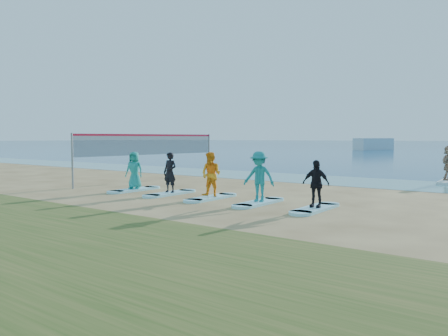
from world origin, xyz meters
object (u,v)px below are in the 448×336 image
Objects in this scene: surfboard_1 at (170,193)px; student_3 at (259,176)px; surfboard_0 at (135,190)px; student_0 at (134,170)px; student_2 at (211,174)px; surfboard_4 at (315,209)px; student_1 at (170,172)px; student_4 at (316,184)px; volleyball_net at (151,145)px; paddleboard at (448,181)px; boat_offshore_a at (374,150)px; surfboard_2 at (211,198)px; surfboard_3 at (259,203)px.

student_3 is at bearing 0.00° from surfboard_1.
student_0 is at bearing 0.00° from surfboard_0.
surfboard_4 is at bearing -5.52° from student_2.
student_1 is (0.00, 0.00, 0.85)m from surfboard_1.
volleyball_net is at bearing 160.00° from student_4.
paddleboard is at bearing 28.79° from student_0.
paddleboard is at bearing 81.21° from surfboard_4.
boat_offshore_a is at bearing 106.21° from surfboard_4.
paddleboard is 14.45m from surfboard_1.
surfboard_0 is (2.45, -3.34, -1.86)m from volleyball_net.
student_1 is 0.73× the size of surfboard_2.
surfboard_1 is at bearing 180.00° from surfboard_4.
boat_offshore_a is 71.06m from surfboard_3.
paddleboard is at bearing -51.41° from boat_offshore_a.
student_1 reaches higher than student_0.
volleyball_net is 0.99× the size of boat_offshore_a.
student_3 reaches higher than student_0.
student_2 is at bearing -59.50° from boat_offshore_a.
student_0 is at bearing 180.00° from surfboard_3.
surfboard_2 is at bearing 0.00° from surfboard_1.
volleyball_net is 5.94m from surfboard_1.
student_3 is (4.21, 0.00, 0.91)m from surfboard_1.
student_1 is at bearing 0.00° from surfboard_1.
student_2 is at bearing -26.68° from volleyball_net.
student_1 is at bearing -126.03° from paddleboard.
student_4 is (19.99, -68.77, 0.84)m from boat_offshore_a.
student_4 reaches higher than surfboard_3.
surfboard_3 is 2.25m from student_4.
volleyball_net is 9.42m from student_3.
surfboard_2 is (2.10, 0.00, 0.00)m from surfboard_1.
student_0 reaches higher than surfboard_3.
paddleboard is at bearing 49.32° from surfboard_0.
student_1 is at bearing 0.00° from surfboard_0.
volleyball_net is 15.44m from paddleboard.
volleyball_net is at bearing -147.61° from paddleboard.
paddleboard reaches higher than surfboard_2.
student_3 reaches higher than surfboard_2.
student_3 is (6.31, 0.00, 0.07)m from student_0.
student_3 reaches higher than surfboard_1.
volleyball_net is at bearing -64.48° from boat_offshore_a.
student_0 is at bearing 170.74° from student_3.
volleyball_net is at bearing 159.10° from surfboard_3.
student_1 reaches higher than surfboard_3.
surfboard_0 is at bearing 170.74° from student_3.
student_0 is at bearing -53.81° from volleyball_net.
surfboard_0 is 8.45m from student_4.
student_0 is at bearing 175.15° from student_1.
surfboard_3 is 2.10m from surfboard_4.
student_0 is (2.45, -3.34, -1.02)m from volleyball_net.
boat_offshore_a is (-9.13, 65.42, -1.90)m from volleyball_net.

